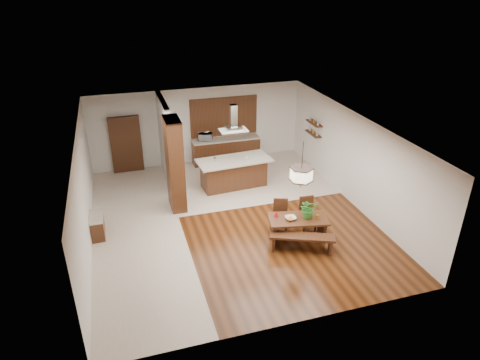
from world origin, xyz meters
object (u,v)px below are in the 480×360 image
object	(u,v)px
dining_chair_left	(280,216)
foliage_plant	(308,209)
dining_chair_right	(308,214)
kitchen_island	(234,172)
microwave	(205,137)
hallway_console	(98,226)
pendant_lantern	(302,165)
island_cup	(246,158)
fruit_bowl	(291,218)
range_hood	(233,118)
dining_bench	(302,243)
dining_table	(298,224)

from	to	relation	value
dining_chair_left	foliage_plant	bearing A→B (deg)	-26.90
dining_chair_left	dining_chair_right	xyz separation A→B (m)	(0.78, -0.16, 0.02)
dining_chair_right	kitchen_island	xyz separation A→B (m)	(-1.28, 3.22, 0.04)
microwave	hallway_console	bearing A→B (deg)	-117.88
hallway_console	pendant_lantern	xyz separation A→B (m)	(5.29, -1.78, 1.93)
pendant_lantern	kitchen_island	size ratio (longest dim) A/B	0.51
pendant_lantern	island_cup	bearing A→B (deg)	96.38
fruit_bowl	microwave	bearing A→B (deg)	100.24
foliage_plant	range_hood	distance (m)	4.09
dining_bench	kitchen_island	size ratio (longest dim) A/B	0.67
dining_chair_right	foliage_plant	bearing A→B (deg)	-114.54
pendant_lantern	microwave	xyz separation A→B (m)	(-1.27, 5.81, -1.15)
dining_bench	island_cup	size ratio (longest dim) A/B	14.63
island_cup	foliage_plant	bearing A→B (deg)	-79.38
range_hood	pendant_lantern	bearing A→B (deg)	-77.68
dining_chair_right	fruit_bowl	distance (m)	0.84
pendant_lantern	island_cup	distance (m)	3.70
microwave	pendant_lantern	bearing A→B (deg)	-60.63
dining_table	fruit_bowl	size ratio (longest dim) A/B	5.92
dining_table	hallway_console	bearing A→B (deg)	161.42
fruit_bowl	pendant_lantern	bearing A→B (deg)	-2.79
dining_chair_right	range_hood	distance (m)	3.99
dining_chair_right	island_cup	xyz separation A→B (m)	(-0.88, 3.09, 0.59)
dining_chair_right	foliage_plant	xyz separation A→B (m)	(-0.22, -0.43, 0.45)
fruit_bowl	kitchen_island	xyz separation A→B (m)	(-0.57, 3.60, -0.17)
fruit_bowl	microwave	xyz separation A→B (m)	(-1.05, 5.80, 0.39)
pendant_lantern	dining_chair_left	bearing A→B (deg)	117.41
dining_bench	fruit_bowl	world-z (taller)	fruit_bowl
range_hood	island_cup	distance (m)	1.46
dining_chair_right	foliage_plant	world-z (taller)	foliage_plant
dining_chair_left	foliage_plant	xyz separation A→B (m)	(0.56, -0.59, 0.47)
pendant_lantern	dining_bench	bearing A→B (deg)	-101.88
dining_chair_right	pendant_lantern	bearing A→B (deg)	-138.15
fruit_bowl	island_cup	size ratio (longest dim) A/B	2.50
hallway_console	microwave	distance (m)	5.75
dining_chair_right	microwave	bearing A→B (deg)	111.03
dining_table	microwave	xyz separation A→B (m)	(-1.27, 5.81, 0.60)
kitchen_island	island_cup	size ratio (longest dim) A/B	21.97
hallway_console	island_cup	size ratio (longest dim) A/B	7.56
dining_chair_right	range_hood	world-z (taller)	range_hood
dining_chair_left	fruit_bowl	size ratio (longest dim) A/B	3.18
foliage_plant	kitchen_island	size ratio (longest dim) A/B	0.21
microwave	dining_bench	bearing A→B (deg)	-62.72
hallway_console	microwave	xyz separation A→B (m)	(4.02, 4.03, 0.78)
hallway_console	dining_chair_right	bearing A→B (deg)	-13.46
microwave	fruit_bowl	bearing A→B (deg)	-62.71
dining_chair_right	foliage_plant	size ratio (longest dim) A/B	1.78
dining_bench	kitchen_island	bearing A→B (deg)	99.13
hallway_console	range_hood	bearing A→B (deg)	22.22
fruit_bowl	island_cup	world-z (taller)	island_cup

